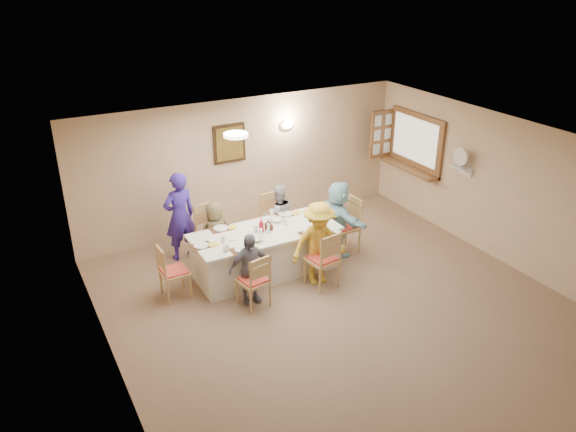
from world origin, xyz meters
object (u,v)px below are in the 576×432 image
desk_fan (462,160)px  diner_back_left (215,233)px  diner_back_right (278,217)px  condiment_ketchup (261,225)px  dining_table (265,252)px  chair_back_right (275,220)px  chair_front_right (322,258)px  chair_front_left (253,280)px  chair_back_left (213,234)px  caregiver (180,216)px  chair_right_end (344,225)px  diner_front_right (318,243)px  diner_front_left (250,269)px  serving_hatch (416,142)px  chair_left_end (174,271)px  diner_right_end (338,218)px

desk_fan → diner_back_left: size_ratio=0.26×
diner_back_right → condiment_ketchup: size_ratio=5.14×
dining_table → condiment_ketchup: bearing=169.1°
chair_back_right → chair_front_right: chair_front_right is taller
dining_table → chair_front_left: bearing=-126.9°
chair_back_left → diner_back_right: bearing=-17.6°
desk_fan → diner_back_left: 4.49m
chair_front_right → diner_back_left: size_ratio=0.86×
dining_table → chair_back_left: 1.01m
diner_back_right → caregiver: caregiver is taller
chair_right_end → caregiver: caregiver is taller
chair_back_right → chair_front_left: bearing=-129.2°
dining_table → diner_front_right: 0.96m
diner_back_left → chair_back_right: bearing=-175.2°
desk_fan → chair_front_right: desk_fan is taller
dining_table → diner_back_right: size_ratio=2.00×
chair_back_left → chair_back_right: 1.20m
diner_back_left → diner_front_left: bearing=89.1°
desk_fan → chair_back_right: size_ratio=0.31×
diner_back_left → serving_hatch: bearing=-179.5°
chair_left_end → chair_front_left: bearing=-131.5°
diner_back_right → chair_left_end: bearing=25.4°
chair_front_right → diner_back_left: bearing=-58.5°
chair_right_end → diner_right_end: (-0.13, 0.00, 0.17)m
chair_back_left → chair_left_end: 1.24m
chair_front_left → diner_back_right: (1.20, 1.48, 0.16)m
diner_front_left → diner_front_right: 1.21m
chair_front_right → diner_right_end: size_ratio=0.72×
chair_front_right → diner_front_left: 1.21m
diner_back_left → caregiver: caregiver is taller
serving_hatch → desk_fan: 1.36m
diner_front_left → diner_right_end: size_ratio=0.85×
chair_front_right → desk_fan: bearing=176.9°
serving_hatch → chair_back_right: 3.28m
dining_table → chair_left_end: (-1.55, 0.00, 0.07)m
chair_back_left → chair_right_end: 2.29m
diner_back_right → serving_hatch: bearing=-170.3°
desk_fan → condiment_ketchup: desk_fan is taller
caregiver → diner_front_right: bearing=122.7°
serving_hatch → caregiver: serving_hatch is taller
diner_back_right → diner_right_end: size_ratio=0.90×
chair_back_left → caregiver: caregiver is taller
caregiver → condiment_ketchup: caregiver is taller
chair_back_right → diner_front_left: diner_front_left is taller
serving_hatch → desk_fan: (-0.11, -1.35, 0.05)m
serving_hatch → chair_right_end: serving_hatch is taller
chair_back_left → chair_front_left: size_ratio=1.13×
diner_back_right → condiment_ketchup: bearing=53.0°
condiment_ketchup → diner_front_left: bearing=-127.8°
serving_hatch → chair_right_end: (-2.16, -0.78, -1.00)m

